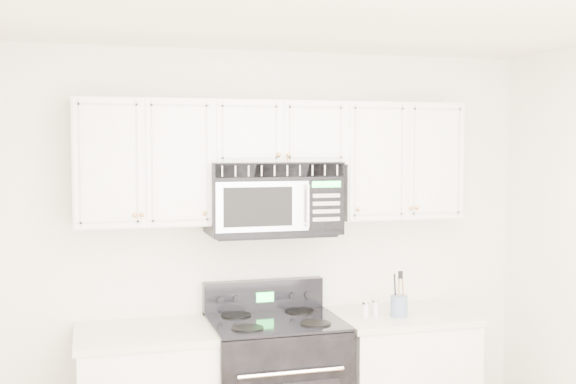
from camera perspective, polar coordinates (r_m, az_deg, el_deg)
name	(u,v)px	position (r m, az deg, el deg)	size (l,w,h in m)	color
room	(372,312)	(3.08, 6.63, -9.42)	(3.51, 3.51, 2.61)	#975F3C
upper_cabinets	(276,155)	(4.51, -0.98, 2.91)	(2.44, 0.37, 0.75)	white
microwave	(273,198)	(4.47, -1.23, -0.45)	(0.81, 0.45, 0.45)	black
utensil_crock	(399,306)	(4.64, 8.76, -8.86)	(0.11, 0.11, 0.29)	slate
shaker_salt	(375,308)	(4.64, 6.92, -9.07)	(0.04, 0.04, 0.10)	silver
shaker_pepper	(366,310)	(4.59, 6.14, -9.22)	(0.04, 0.04, 0.10)	silver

